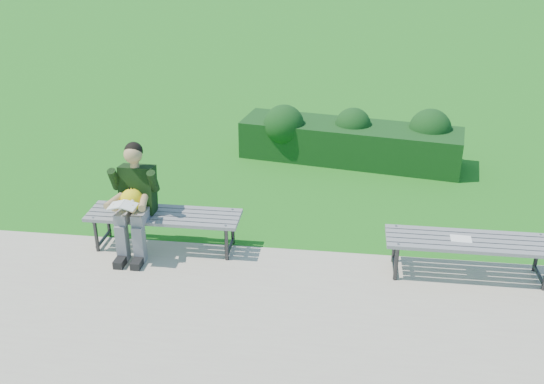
{
  "coord_description": "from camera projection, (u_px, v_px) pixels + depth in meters",
  "views": [
    {
      "loc": [
        0.57,
        -6.25,
        3.68
      ],
      "look_at": [
        -0.22,
        -0.1,
        0.8
      ],
      "focal_mm": 40.0,
      "sensor_mm": 36.0,
      "label": 1
    }
  ],
  "objects": [
    {
      "name": "ground",
      "position": [
        291.0,
        251.0,
        7.24
      ],
      "size": [
        80.0,
        80.0,
        0.0
      ],
      "color": "#287214",
      "rests_on": "ground"
    },
    {
      "name": "walkway",
      "position": [
        273.0,
        344.0,
        5.66
      ],
      "size": [
        30.0,
        3.5,
        0.02
      ],
      "color": "#ACA58E",
      "rests_on": "ground"
    },
    {
      "name": "hedge",
      "position": [
        352.0,
        138.0,
        9.73
      ],
      "size": [
        3.59,
        1.45,
        0.9
      ],
      "color": "#0F3D0E",
      "rests_on": "ground"
    },
    {
      "name": "bench_left",
      "position": [
        164.0,
        218.0,
        7.11
      ],
      "size": [
        1.8,
        0.5,
        0.46
      ],
      "color": "slate",
      "rests_on": "walkway"
    },
    {
      "name": "bench_right",
      "position": [
        470.0,
        244.0,
        6.55
      ],
      "size": [
        1.8,
        0.5,
        0.46
      ],
      "color": "slate",
      "rests_on": "walkway"
    },
    {
      "name": "seated_boy",
      "position": [
        134.0,
        197.0,
        6.94
      ],
      "size": [
        0.56,
        0.76,
        1.31
      ],
      "color": "slate",
      "rests_on": "walkway"
    },
    {
      "name": "paper_sheet",
      "position": [
        461.0,
        239.0,
        6.54
      ],
      "size": [
        0.23,
        0.17,
        0.01
      ],
      "color": "white",
      "rests_on": "bench_right"
    }
  ]
}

